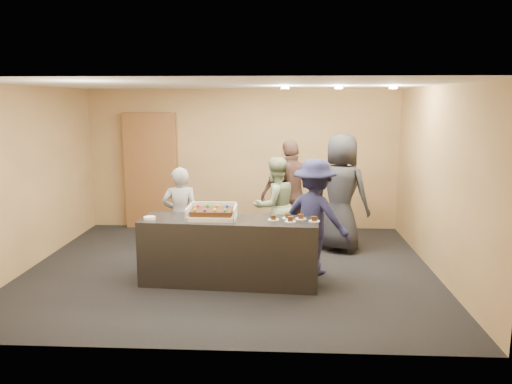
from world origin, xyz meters
TOP-DOWN VIEW (x-y plane):
  - room at (0.00, 0.00)m, footprint 6.04×6.00m
  - serving_counter at (0.06, -0.58)m, footprint 2.44×0.86m
  - storage_cabinet at (-1.79, 2.41)m, footprint 1.02×0.15m
  - cake_box at (-0.18, -0.55)m, footprint 0.65×0.45m
  - sheet_cake at (-0.18, -0.58)m, footprint 0.56×0.38m
  - plate_stack at (-1.01, -0.66)m, footprint 0.16×0.16m
  - slice_a at (0.66, -0.60)m, footprint 0.15×0.15m
  - slice_b at (0.85, -0.51)m, footprint 0.15×0.15m
  - slice_c at (0.88, -0.68)m, footprint 0.15×0.15m
  - slice_d at (1.03, -0.53)m, footprint 0.15×0.15m
  - slice_e at (1.20, -0.66)m, footprint 0.15×0.15m
  - person_server_grey at (-0.76, 0.16)m, footprint 0.60×0.44m
  - person_sage_man at (0.66, 0.83)m, footprint 0.97×0.91m
  - person_navy_man at (1.24, -0.13)m, footprint 1.25×1.10m
  - person_brown_extra at (0.93, 1.11)m, footprint 1.17×0.85m
  - person_dark_suit at (1.75, 1.04)m, footprint 1.14×1.04m
  - ceiling_spotlights at (1.60, 0.50)m, footprint 1.72×0.12m

SIDE VIEW (x-z plane):
  - serving_counter at x=0.06m, z-range 0.00..0.90m
  - person_server_grey at x=-0.76m, z-range 0.00..1.51m
  - person_sage_man at x=0.66m, z-range 0.00..1.59m
  - person_navy_man at x=1.24m, z-range 0.00..1.67m
  - plate_stack at x=-1.01m, z-range 0.90..0.94m
  - slice_a at x=0.66m, z-range 0.89..0.96m
  - slice_b at x=0.85m, z-range 0.89..0.96m
  - slice_c at x=0.88m, z-range 0.89..0.96m
  - slice_d at x=1.03m, z-range 0.89..0.96m
  - slice_e at x=1.20m, z-range 0.89..0.96m
  - person_brown_extra at x=0.93m, z-range 0.00..1.85m
  - cake_box at x=-0.18m, z-range 0.85..1.04m
  - person_dark_suit at x=1.75m, z-range 0.00..1.96m
  - sheet_cake at x=-0.18m, z-range 0.94..1.05m
  - storage_cabinet at x=-1.79m, z-range 0.00..2.25m
  - room at x=0.00m, z-range 0.00..2.70m
  - ceiling_spotlights at x=1.60m, z-range 2.66..2.69m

